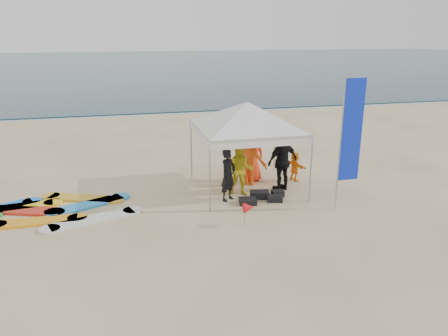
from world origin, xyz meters
TOP-DOWN VIEW (x-y plane):
  - ground at (0.00, 0.00)m, footprint 120.00×120.00m
  - ocean at (0.00, 60.00)m, footprint 160.00×84.00m
  - shoreline_foam at (0.00, 18.20)m, footprint 160.00×1.20m
  - person_black_a at (-0.12, 3.16)m, footprint 0.69×0.66m
  - person_yellow at (0.34, 3.46)m, footprint 0.93×0.82m
  - person_orange_a at (0.94, 4.38)m, footprint 1.31×1.25m
  - person_black_b at (1.76, 3.59)m, footprint 1.21×0.79m
  - person_orange_b at (1.08, 4.68)m, footprint 0.94×0.68m
  - person_seated at (2.53, 4.36)m, footprint 0.50×0.96m
  - canopy_tent at (0.68, 3.95)m, footprint 4.27×4.27m
  - feather_flag at (2.96, 1.72)m, footprint 0.64×0.04m
  - marker_pennant at (-0.04, 1.29)m, footprint 0.28×0.28m
  - gear_pile at (0.89, 2.90)m, footprint 1.53×0.83m
  - surfboard_spread at (-5.51, 3.52)m, footprint 5.50×2.97m

SIDE VIEW (x-z plane):
  - ground at x=0.00m, z-range 0.00..0.00m
  - shoreline_foam at x=0.00m, z-range 0.00..0.01m
  - surfboard_spread at x=-5.51m, z-range 0.00..0.07m
  - ocean at x=0.00m, z-range 0.00..0.08m
  - gear_pile at x=0.89m, z-range -0.01..0.21m
  - person_seated at x=2.53m, z-range 0.00..0.99m
  - marker_pennant at x=-0.04m, z-range 0.18..0.81m
  - person_black_a at x=-0.12m, z-range 0.00..1.58m
  - person_yellow at x=0.34m, z-range 0.00..1.62m
  - person_orange_a at x=0.94m, z-range 0.00..1.79m
  - person_orange_b at x=1.08m, z-range 0.00..1.80m
  - person_black_b at x=1.76m, z-range 0.00..1.91m
  - feather_flag at x=2.96m, z-range 0.34..4.15m
  - canopy_tent at x=0.68m, z-range 1.20..4.42m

